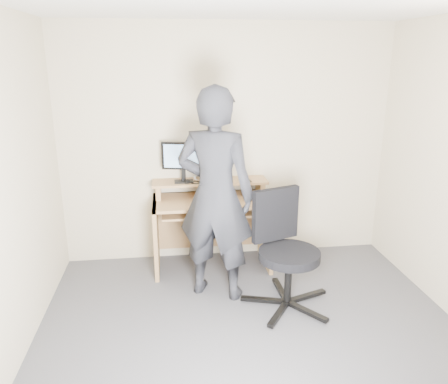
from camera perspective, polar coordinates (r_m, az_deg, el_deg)
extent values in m
plane|color=#56555B|center=(3.58, 4.38, -19.82)|extent=(3.50, 3.50, 0.00)
cube|color=beige|center=(4.67, 0.39, 6.13)|extent=(3.50, 0.02, 2.50)
cube|color=tan|center=(4.60, -8.84, -5.69)|extent=(0.04, 0.60, 0.75)
cube|color=tan|center=(4.70, 5.48, -5.02)|extent=(0.04, 0.60, 0.75)
cube|color=tan|center=(4.49, -1.63, -1.15)|extent=(1.20, 0.60, 0.03)
cube|color=tan|center=(4.44, -1.52, -2.63)|extent=(1.02, 0.38, 0.02)
cube|color=tan|center=(4.58, -8.56, 0.25)|extent=(0.05, 0.28, 0.15)
cube|color=tan|center=(4.68, 4.76, 0.75)|extent=(0.05, 0.28, 0.15)
cube|color=tan|center=(4.58, -1.84, 1.37)|extent=(1.20, 0.30, 0.02)
cube|color=tan|center=(4.86, -1.94, -3.56)|extent=(1.20, 0.03, 0.65)
cube|color=black|center=(4.53, -5.27, 1.39)|extent=(0.19, 0.12, 0.01)
cube|color=black|center=(4.53, -5.30, 2.28)|extent=(0.04, 0.04, 0.12)
cube|color=black|center=(4.46, -5.36, 4.72)|extent=(0.44, 0.12, 0.28)
cube|color=#86B3E7|center=(4.45, -5.35, 4.67)|extent=(0.39, 0.08, 0.24)
cube|color=black|center=(4.58, -1.75, 2.82)|extent=(0.11, 0.15, 0.20)
cylinder|color=#B6B6BB|center=(4.54, -1.64, 2.53)|extent=(0.09, 0.09, 0.17)
cube|color=black|center=(4.57, 3.01, 1.55)|extent=(0.08, 0.14, 0.01)
cube|color=black|center=(4.48, -4.85, 1.34)|extent=(0.06, 0.05, 0.03)
torus|color=silver|center=(4.65, -2.99, 1.86)|extent=(0.16, 0.16, 0.06)
cube|color=black|center=(4.42, -1.53, -2.36)|extent=(0.48, 0.26, 0.03)
ellipsoid|color=black|center=(4.43, 3.19, -0.94)|extent=(0.10, 0.07, 0.04)
cube|color=black|center=(4.20, 10.70, -13.23)|extent=(0.40, 0.19, 0.03)
cube|color=black|center=(4.26, 7.38, -12.55)|extent=(0.06, 0.41, 0.03)
cube|color=black|center=(4.09, 5.13, -13.85)|extent=(0.41, 0.17, 0.03)
cube|color=black|center=(3.91, 7.15, -15.52)|extent=(0.28, 0.37, 0.03)
cube|color=black|center=(3.98, 10.77, -15.06)|extent=(0.29, 0.36, 0.03)
cylinder|color=black|center=(3.97, 8.37, -11.24)|extent=(0.06, 0.06, 0.43)
cylinder|color=black|center=(3.87, 8.52, -8.16)|extent=(0.54, 0.54, 0.08)
cube|color=black|center=(3.93, 6.74, -2.90)|extent=(0.45, 0.21, 0.48)
imported|color=black|center=(3.88, -1.14, -0.46)|extent=(0.83, 0.71, 1.94)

